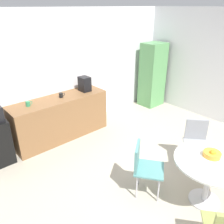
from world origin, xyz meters
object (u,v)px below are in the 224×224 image
at_px(mug_green, 88,89).
at_px(coffee_maker, 85,84).
at_px(fruit_bowl, 212,154).
at_px(mug_red, 61,95).
at_px(round_table, 211,169).
at_px(chair_teal, 143,164).
at_px(locker_cabinet, 152,75).
at_px(chair_gray, 196,138).
at_px(mug_white, 28,104).

bearing_deg(mug_green, coffee_maker, 138.77).
xyz_separation_m(fruit_bowl, mug_red, (-0.62, 2.96, 0.17)).
xyz_separation_m(round_table, chair_teal, (-0.55, 0.75, -0.06)).
bearing_deg(mug_red, round_table, -79.73).
bearing_deg(locker_cabinet, chair_teal, -142.37).
relative_size(mug_red, coffee_maker, 0.40).
height_order(chair_teal, mug_green, mug_green).
distance_m(chair_gray, fruit_bowl, 0.88).
relative_size(chair_teal, coffee_maker, 2.59).
relative_size(chair_teal, mug_green, 6.43).
distance_m(fruit_bowl, mug_green, 2.92).
xyz_separation_m(chair_teal, mug_white, (-0.70, 2.28, 0.43)).
distance_m(locker_cabinet, mug_red, 2.81).
distance_m(chair_gray, chair_teal, 1.25).
bearing_deg(mug_red, mug_green, -4.36).
bearing_deg(chair_gray, round_table, -138.76).
bearing_deg(chair_teal, locker_cabinet, 37.63).
xyz_separation_m(chair_teal, mug_red, (-0.00, 2.27, 0.43)).
relative_size(locker_cabinet, chair_teal, 2.09).
bearing_deg(chair_gray, mug_green, 104.27).
bearing_deg(mug_white, mug_red, -1.13).
bearing_deg(coffee_maker, round_table, -90.91).
height_order(locker_cabinet, fruit_bowl, locker_cabinet).
bearing_deg(chair_teal, round_table, -53.98).
distance_m(round_table, mug_green, 2.99).
height_order(mug_white, mug_green, same).
xyz_separation_m(mug_white, coffee_maker, (1.29, -0.02, 0.11)).
bearing_deg(mug_white, coffee_maker, -0.81).
xyz_separation_m(chair_gray, fruit_bowl, (-0.63, -0.56, 0.25)).
bearing_deg(mug_green, chair_teal, -106.23).
bearing_deg(chair_teal, mug_green, 73.77).
bearing_deg(mug_green, mug_white, 177.31).
relative_size(locker_cabinet, mug_red, 13.43).
bearing_deg(locker_cabinet, chair_gray, -124.13).
bearing_deg(chair_gray, coffee_maker, 105.16).
height_order(chair_teal, mug_white, mug_white).
height_order(chair_gray, mug_white, mug_white).
bearing_deg(chair_gray, mug_red, 117.37).
xyz_separation_m(locker_cabinet, mug_red, (-2.80, 0.10, 0.08)).
relative_size(mug_white, mug_green, 1.00).
distance_m(chair_teal, mug_green, 2.35).
bearing_deg(locker_cabinet, mug_red, 177.87).
bearing_deg(fruit_bowl, chair_gray, 41.68).
distance_m(locker_cabinet, fruit_bowl, 3.60).
bearing_deg(chair_teal, mug_white, 107.01).
bearing_deg(chair_teal, fruit_bowl, -48.41).
bearing_deg(mug_white, chair_gray, -51.24).
relative_size(locker_cabinet, fruit_bowl, 7.22).
bearing_deg(fruit_bowl, mug_green, 89.46).
distance_m(chair_teal, mug_red, 2.30).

